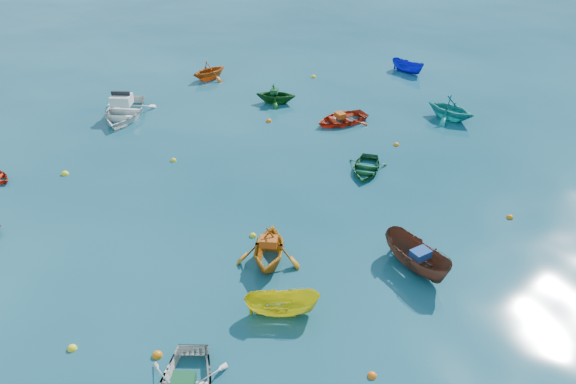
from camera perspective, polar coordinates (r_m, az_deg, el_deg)
ground at (r=23.90m, az=7.33°, el=-5.87°), size 160.00×160.00×0.00m
sampan_brown_mid at (r=23.33m, az=12.80°, el=-7.60°), size 1.63×3.55×1.33m
dinghy_orange_w at (r=23.13m, az=-1.95°, el=-7.05°), size 4.02×4.05×1.61m
sampan_yellow_mid at (r=20.88m, az=-0.58°, el=-12.25°), size 2.81×2.47×1.06m
dinghy_green_e at (r=29.54m, az=7.88°, el=2.12°), size 3.53×3.38×0.60m
dinghy_cyan_se at (r=36.43m, az=16.04°, el=7.14°), size 3.10×3.44×1.60m
dinghy_green_n at (r=37.36m, az=-1.24°, el=9.04°), size 3.39×3.39×1.36m
dinghy_red_ne at (r=34.74m, az=5.42°, el=7.06°), size 3.69×2.89×0.70m
sampan_blue_far at (r=43.67m, az=11.99°, el=11.82°), size 1.40×2.79×1.03m
dinghy_orange_far at (r=41.86m, az=-7.94°, el=11.33°), size 2.88×2.54×1.43m
motorboat_white at (r=36.82m, az=-16.28°, el=7.37°), size 5.56×5.70×1.57m
tarp_green_a at (r=18.43m, az=-10.57°, el=-18.37°), size 0.89×0.86×0.35m
tarp_blue_a at (r=22.74m, az=13.30°, el=-6.16°), size 0.78×0.62×0.35m
tarp_orange_a at (r=22.57m, az=-1.98°, el=-5.05°), size 0.87×0.86×0.34m
tarp_green_b at (r=37.05m, az=-1.41°, el=10.23°), size 0.77×0.77×0.30m
tarp_orange_b at (r=34.48m, az=5.32°, el=7.78°), size 0.58×0.71×0.31m
buoy_or_a at (r=19.16m, az=8.53°, el=-18.01°), size 0.30×0.30×0.30m
buoy_ye_a at (r=24.54m, az=-3.58°, el=-4.48°), size 0.30×0.30×0.30m
buoy_or_b at (r=27.56m, az=21.60°, el=-2.45°), size 0.31×0.31×0.31m
buoy_ye_b at (r=21.03m, az=-21.06°, el=-14.65°), size 0.32×0.32×0.32m
buoy_or_c at (r=20.00m, az=-13.13°, el=-15.90°), size 0.36×0.36×0.36m
buoy_ye_c at (r=30.85m, az=-11.56°, el=3.12°), size 0.31×0.31×0.31m
buoy_or_d at (r=32.44m, az=10.94°, el=4.70°), size 0.32×0.32×0.32m
buoy_ye_d at (r=31.18m, az=-21.70°, el=1.69°), size 0.38×0.38×0.38m
buoy_or_e at (r=34.72m, az=-1.96°, el=7.17°), size 0.35×0.35×0.35m
buoy_ye_e at (r=41.79m, az=2.61°, el=11.56°), size 0.36×0.36×0.36m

